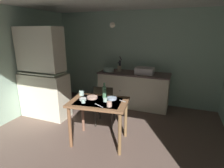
{
  "coord_description": "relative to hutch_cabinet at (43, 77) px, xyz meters",
  "views": [
    {
      "loc": [
        1.17,
        -2.79,
        1.88
      ],
      "look_at": [
        0.01,
        0.21,
        0.92
      ],
      "focal_mm": 28.51,
      "sensor_mm": 36.0,
      "label": 1
    }
  ],
  "objects": [
    {
      "name": "mug_tall",
      "position": [
        1.37,
        -0.65,
        -0.13
      ],
      "size": [
        0.07,
        0.07,
        0.06
      ],
      "primitive_type": "cylinder",
      "color": "#ADD1C1",
      "rests_on": "dining_table"
    },
    {
      "name": "hand_pump",
      "position": [
        1.32,
        1.33,
        0.12
      ],
      "size": [
        0.05,
        0.27,
        0.39
      ],
      "color": "#232328",
      "rests_on": "counter_cabinet"
    },
    {
      "name": "teacup_cream",
      "position": [
        1.16,
        -0.35,
        -0.11
      ],
      "size": [
        0.09,
        0.09,
        0.09
      ],
      "primitive_type": "cylinder",
      "color": "#ADD1C1",
      "rests_on": "dining_table"
    },
    {
      "name": "sauce_dish",
      "position": [
        1.41,
        -0.42,
        -0.14
      ],
      "size": [
        0.18,
        0.18,
        0.03
      ],
      "primitive_type": "cylinder",
      "color": "tan",
      "rests_on": "dining_table"
    },
    {
      "name": "pendant_bulb",
      "position": [
        1.75,
        -0.34,
        1.04
      ],
      "size": [
        0.08,
        0.08,
        0.08
      ],
      "primitive_type": "sphere",
      "color": "#F9EFCC"
    },
    {
      "name": "sink_basin",
      "position": [
        1.97,
        1.28,
        0.03
      ],
      "size": [
        0.44,
        0.34,
        0.15
      ],
      "color": "white",
      "rests_on": "counter_cabinet"
    },
    {
      "name": "wall_left",
      "position": [
        -0.61,
        -0.18,
        0.27
      ],
      "size": [
        0.1,
        3.67,
        2.38
      ],
      "primitive_type": "cube",
      "color": "#A9CCB6",
      "rests_on": "ground"
    },
    {
      "name": "counter_cabinet",
      "position": [
        1.71,
        1.28,
        -0.48
      ],
      "size": [
        1.77,
        0.64,
        0.88
      ],
      "color": "beige",
      "rests_on": "ground"
    },
    {
      "name": "hutch_cabinet",
      "position": [
        0.0,
        0.0,
        0.0
      ],
      "size": [
        1.07,
        0.47,
        1.97
      ],
      "color": "beige",
      "rests_on": "ground"
    },
    {
      "name": "ground_plane",
      "position": [
        1.59,
        -0.18,
        -0.92
      ],
      "size": [
        5.29,
        5.29,
        0.0
      ],
      "primitive_type": "plane",
      "color": "brown"
    },
    {
      "name": "mixing_bowl_counter",
      "position": [
        1.04,
        1.23,
        -0.0
      ],
      "size": [
        0.28,
        0.28,
        0.09
      ],
      "primitive_type": "cylinder",
      "color": "#ADD1C1",
      "rests_on": "counter_cabinet"
    },
    {
      "name": "mug_dark",
      "position": [
        1.68,
        -0.47,
        -0.13
      ],
      "size": [
        0.07,
        0.07,
        0.06
      ],
      "primitive_type": "cylinder",
      "color": "#ADD1C1",
      "rests_on": "dining_table"
    },
    {
      "name": "teaspoon_near_bowl",
      "position": [
        1.94,
        -0.35,
        -0.16
      ],
      "size": [
        0.13,
        0.06,
        0.0
      ],
      "primitive_type": "cube",
      "rotation": [
        0.0,
        0.0,
        5.93
      ],
      "color": "beige",
      "rests_on": "dining_table"
    },
    {
      "name": "dining_table",
      "position": [
        1.57,
        -0.49,
        -0.28
      ],
      "size": [
        1.03,
        0.76,
        0.76
      ],
      "color": "brown",
      "rests_on": "ground"
    },
    {
      "name": "glass_bottle",
      "position": [
        1.6,
        -0.32,
        -0.05
      ],
      "size": [
        0.07,
        0.07,
        0.27
      ],
      "color": "#4C7F56",
      "rests_on": "dining_table"
    },
    {
      "name": "wall_back",
      "position": [
        1.59,
        1.65,
        0.27
      ],
      "size": [
        4.39,
        0.1,
        2.38
      ],
      "primitive_type": "cube",
      "color": "#ABCFB7",
      "rests_on": "ground"
    },
    {
      "name": "teacup_mint",
      "position": [
        1.81,
        -0.64,
        -0.12
      ],
      "size": [
        0.08,
        0.08,
        0.08
      ],
      "primitive_type": "cylinder",
      "color": "tan",
      "rests_on": "dining_table"
    },
    {
      "name": "soup_bowl_small",
      "position": [
        1.3,
        -0.55,
        -0.14
      ],
      "size": [
        0.11,
        0.11,
        0.04
      ],
      "primitive_type": "cylinder",
      "color": "white",
      "rests_on": "dining_table"
    },
    {
      "name": "serving_bowl_wide",
      "position": [
        1.75,
        -0.34,
        -0.14
      ],
      "size": [
        0.16,
        0.16,
        0.04
      ],
      "primitive_type": "cylinder",
      "color": "#9EB2C6",
      "rests_on": "dining_table"
    },
    {
      "name": "table_knife",
      "position": [
        1.65,
        -0.66,
        -0.16
      ],
      "size": [
        0.18,
        0.1,
        0.0
      ],
      "primitive_type": "cube",
      "rotation": [
        0.0,
        0.0,
        2.66
      ],
      "color": "silver",
      "rests_on": "dining_table"
    },
    {
      "name": "chair_far_side",
      "position": [
        1.43,
        0.07,
        -0.46
      ],
      "size": [
        0.46,
        0.46,
        0.86
      ],
      "color": "#2A2620",
      "rests_on": "ground"
    },
    {
      "name": "stoneware_crock",
      "position": [
        1.31,
        1.32,
        0.03
      ],
      "size": [
        0.1,
        0.1,
        0.15
      ],
      "primitive_type": "cylinder",
      "color": "beige",
      "rests_on": "counter_cabinet"
    }
  ]
}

